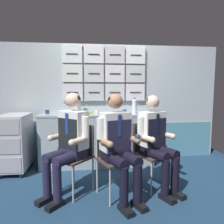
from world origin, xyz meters
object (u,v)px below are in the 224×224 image
service_trolley (16,141)px  sparkling_bottle_green (77,107)px  folding_chair_right (148,147)px  snack_banana (88,113)px  folding_chair_left (78,150)px  crew_member_right (156,138)px  folding_chair_center (112,151)px  espresso_cup_small (47,112)px  crew_member_left (69,139)px  crew_member_center (119,141)px

service_trolley → sparkling_bottle_green: sparkling_bottle_green is taller
folding_chair_right → snack_banana: size_ratio=5.04×
service_trolley → folding_chair_left: 1.27m
service_trolley → crew_member_right: crew_member_right is taller
folding_chair_center → espresso_cup_small: 1.59m
folding_chair_left → crew_member_left: bearing=-131.4°
sparkling_bottle_green → snack_banana: (0.18, 0.11, -0.10)m
crew_member_center → espresso_cup_small: 1.70m
folding_chair_left → crew_member_center: (0.50, -0.28, 0.17)m
crew_member_left → folding_chair_right: bearing=8.6°
crew_member_right → sparkling_bottle_green: (-1.07, 0.92, 0.34)m
service_trolley → crew_member_left: bearing=-42.3°
crew_member_center → sparkling_bottle_green: 1.26m
folding_chair_right → snack_banana: bearing=133.2°
espresso_cup_small → snack_banana: size_ratio=0.42×
folding_chair_center → sparkling_bottle_green: 1.16m
sparkling_bottle_green → espresso_cup_small: bearing=159.3°
folding_chair_right → crew_member_right: bearing=-64.4°
crew_member_center → snack_banana: (-0.37, 1.19, 0.22)m
folding_chair_left → folding_chair_center: 0.46m
crew_member_left → snack_banana: crew_member_left is taller
folding_chair_center → snack_banana: 1.15m
crew_member_left → espresso_cup_small: size_ratio=17.78×
espresso_cup_small → folding_chair_right: bearing=-32.3°
folding_chair_left → crew_member_right: (1.02, -0.11, 0.15)m
folding_chair_right → sparkling_bottle_green: size_ratio=3.33×
sparkling_bottle_green → crew_member_center: bearing=-63.0°
espresso_cup_small → folding_chair_left: bearing=-59.8°
crew_member_right → sparkling_bottle_green: bearing=139.5°
sparkling_bottle_green → service_trolley: bearing=-175.3°
folding_chair_left → folding_chair_center: bearing=-15.8°
crew_member_left → crew_member_right: crew_member_left is taller
folding_chair_right → crew_member_right: crew_member_right is taller
crew_member_center → sparkling_bottle_green: bearing=117.0°
service_trolley → folding_chair_left: size_ratio=1.07×
folding_chair_center → crew_member_center: 0.23m
sparkling_bottle_green → snack_banana: 0.23m
crew_member_left → folding_chair_center: crew_member_left is taller
crew_member_center → service_trolley: bearing=147.0°
crew_member_left → folding_chair_right: crew_member_left is taller
crew_member_left → crew_member_center: crew_member_left is taller
crew_member_center → snack_banana: 1.27m
folding_chair_right → crew_member_right: 0.22m
service_trolley → folding_chair_left: (1.04, -0.73, 0.04)m
espresso_cup_small → crew_member_center: bearing=-49.7°
crew_member_right → snack_banana: size_ratio=7.28×
folding_chair_right → sparkling_bottle_green: (-1.00, 0.77, 0.49)m
sparkling_bottle_green → folding_chair_left: bearing=-86.5°
espresso_cup_small → snack_banana: (0.72, -0.10, -0.02)m
crew_member_center → crew_member_right: (0.52, 0.17, -0.02)m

